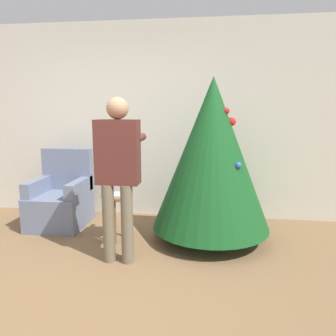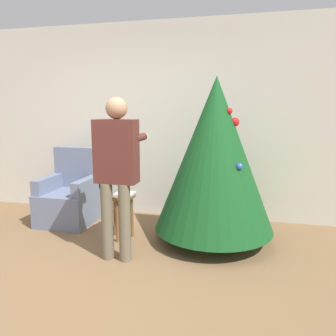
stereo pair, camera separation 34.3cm
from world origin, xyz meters
name	(u,v)px [view 1 (the left image)]	position (x,y,z in m)	size (l,w,h in m)	color
ground_plane	(78,296)	(0.00, 0.00, 0.00)	(14.00, 14.00, 0.00)	brown
wall_back	(136,121)	(0.00, 2.23, 1.35)	(8.00, 0.06, 2.70)	beige
christmas_tree	(212,154)	(1.07, 1.36, 1.02)	(1.35, 1.35, 1.87)	brown
armchair	(61,200)	(-0.89, 1.61, 0.34)	(0.68, 0.74, 0.99)	slate
person_standing	(118,165)	(0.16, 0.71, 0.98)	(0.44, 0.57, 1.63)	#6B604C
side_stool	(118,204)	(0.00, 1.20, 0.43)	(0.36, 0.36, 0.54)	brown
laptop	(117,195)	(0.00, 1.20, 0.55)	(0.33, 0.21, 0.02)	silver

